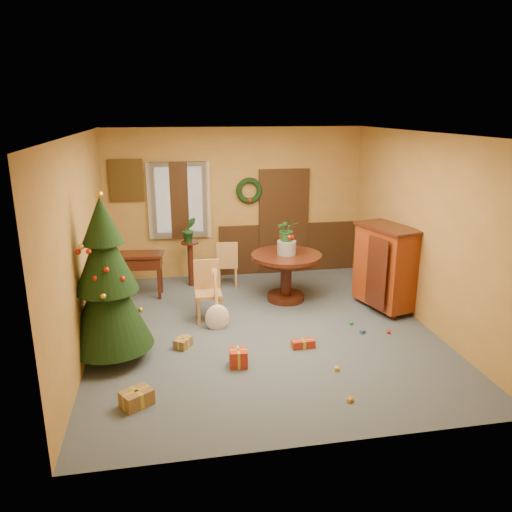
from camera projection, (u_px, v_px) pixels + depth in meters
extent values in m
plane|color=#394553|center=(263.00, 330.00, 7.57)|extent=(5.50, 5.50, 0.00)
plane|color=silver|center=(264.00, 134.00, 6.75)|extent=(5.50, 5.50, 0.00)
plane|color=olive|center=(236.00, 203.00, 9.76)|extent=(5.00, 0.00, 5.00)
plane|color=olive|center=(321.00, 311.00, 4.57)|extent=(5.00, 0.00, 5.00)
plane|color=olive|center=(82.00, 246.00, 6.73)|extent=(0.00, 5.50, 5.50)
plane|color=olive|center=(424.00, 230.00, 7.59)|extent=(0.00, 5.50, 5.50)
cube|color=black|center=(288.00, 248.00, 10.17)|extent=(2.80, 0.06, 1.00)
cube|color=black|center=(284.00, 222.00, 9.99)|extent=(1.00, 0.08, 2.10)
cube|color=white|center=(283.00, 224.00, 10.03)|extent=(0.80, 0.03, 1.90)
cube|color=black|center=(179.00, 200.00, 9.49)|extent=(1.05, 0.08, 1.45)
cube|color=white|center=(179.00, 200.00, 9.52)|extent=(0.88, 0.03, 1.25)
cube|color=white|center=(159.00, 201.00, 9.38)|extent=(0.42, 0.02, 1.45)
cube|color=white|center=(199.00, 200.00, 9.51)|extent=(0.42, 0.02, 1.45)
torus|color=black|center=(249.00, 191.00, 9.65)|extent=(0.51, 0.11, 0.51)
cube|color=#4C3819|center=(126.00, 180.00, 9.22)|extent=(0.62, 0.05, 0.78)
cube|color=gray|center=(127.00, 180.00, 9.25)|extent=(0.48, 0.02, 0.62)
cylinder|color=black|center=(286.00, 256.00, 8.54)|extent=(1.21, 1.21, 0.06)
cylinder|color=black|center=(286.00, 260.00, 8.56)|extent=(1.08, 1.08, 0.04)
cylinder|color=black|center=(286.00, 278.00, 8.65)|extent=(0.19, 0.19, 0.67)
cylinder|color=black|center=(286.00, 297.00, 8.75)|extent=(0.65, 0.65, 0.11)
cylinder|color=slate|center=(287.00, 248.00, 8.50)|extent=(0.32, 0.32, 0.24)
imported|color=#1E4C23|center=(287.00, 229.00, 8.41)|extent=(0.36, 0.31, 0.40)
cube|color=olive|center=(208.00, 294.00, 7.81)|extent=(0.41, 0.41, 0.05)
cube|color=olive|center=(207.00, 274.00, 7.91)|extent=(0.41, 0.04, 0.49)
cube|color=olive|center=(218.00, 303.00, 8.06)|extent=(0.04, 0.04, 0.42)
cube|color=olive|center=(197.00, 304.00, 8.00)|extent=(0.04, 0.04, 0.42)
cube|color=olive|center=(220.00, 311.00, 7.75)|extent=(0.04, 0.04, 0.42)
cube|color=olive|center=(199.00, 312.00, 7.69)|extent=(0.04, 0.04, 0.42)
cube|color=olive|center=(227.00, 265.00, 9.37)|extent=(0.43, 0.43, 0.05)
cube|color=olive|center=(227.00, 254.00, 9.13)|extent=(0.39, 0.09, 0.46)
cube|color=olive|center=(219.00, 278.00, 9.27)|extent=(0.05, 0.05, 0.40)
cube|color=olive|center=(236.00, 278.00, 9.29)|extent=(0.05, 0.05, 0.40)
cube|color=olive|center=(220.00, 273.00, 9.57)|extent=(0.05, 0.05, 0.40)
cube|color=olive|center=(236.00, 273.00, 9.59)|extent=(0.05, 0.05, 0.40)
cylinder|color=black|center=(191.00, 264.00, 9.36)|extent=(0.10, 0.10, 0.83)
cylinder|color=black|center=(190.00, 243.00, 9.24)|extent=(0.33, 0.33, 0.03)
imported|color=#19471E|center=(189.00, 229.00, 9.17)|extent=(0.30, 0.26, 0.47)
cylinder|color=#382111|center=(113.00, 350.00, 6.67)|extent=(0.14, 0.14, 0.24)
cone|color=black|center=(108.00, 299.00, 6.47)|extent=(1.10, 1.10, 1.30)
cone|color=black|center=(104.00, 255.00, 6.29)|extent=(0.80, 0.80, 0.95)
cone|color=black|center=(101.00, 220.00, 6.17)|extent=(0.52, 0.52, 0.60)
sphere|color=gold|center=(99.00, 194.00, 6.08)|extent=(0.10, 0.10, 0.10)
cube|color=black|center=(136.00, 255.00, 8.71)|extent=(0.94, 0.54, 0.05)
cube|color=black|center=(137.00, 262.00, 8.75)|extent=(0.89, 0.49, 0.19)
cube|color=black|center=(116.00, 278.00, 8.76)|extent=(0.09, 0.32, 0.74)
cube|color=black|center=(160.00, 275.00, 8.89)|extent=(0.09, 0.32, 0.74)
cube|color=#60250B|center=(386.00, 267.00, 8.19)|extent=(0.78, 1.14, 1.29)
cube|color=black|center=(389.00, 228.00, 8.00)|extent=(0.85, 1.22, 0.05)
cylinder|color=black|center=(394.00, 316.00, 7.97)|extent=(0.07, 0.07, 0.09)
cylinder|color=black|center=(372.00, 296.00, 8.80)|extent=(0.07, 0.07, 0.09)
cube|color=brown|center=(137.00, 398.00, 5.63)|extent=(0.41, 0.39, 0.18)
cube|color=gold|center=(137.00, 398.00, 5.63)|extent=(0.30, 0.21, 0.18)
cube|color=gold|center=(137.00, 398.00, 5.63)|extent=(0.17, 0.23, 0.18)
cube|color=#A82C16|center=(238.00, 358.00, 6.48)|extent=(0.24, 0.24, 0.23)
cube|color=gold|center=(238.00, 358.00, 6.48)|extent=(0.23, 0.05, 0.23)
cube|color=gold|center=(238.00, 358.00, 6.48)|extent=(0.05, 0.23, 0.23)
cube|color=brown|center=(183.00, 343.00, 7.01)|extent=(0.29, 0.31, 0.14)
cube|color=gold|center=(183.00, 343.00, 7.01)|extent=(0.16, 0.23, 0.14)
cube|color=gold|center=(183.00, 343.00, 7.01)|extent=(0.17, 0.13, 0.14)
cube|color=#A82C16|center=(303.00, 344.00, 7.00)|extent=(0.33, 0.15, 0.11)
cube|color=gold|center=(303.00, 344.00, 7.00)|extent=(0.33, 0.03, 0.12)
cube|color=gold|center=(303.00, 344.00, 7.00)|extent=(0.05, 0.14, 0.12)
cube|color=#224B94|center=(363.00, 332.00, 7.45)|extent=(0.09, 0.08, 0.05)
sphere|color=#25883A|center=(351.00, 323.00, 7.75)|extent=(0.06, 0.06, 0.06)
cube|color=gold|center=(337.00, 369.00, 6.39)|extent=(0.07, 0.09, 0.05)
sphere|color=red|center=(389.00, 332.00, 7.44)|extent=(0.06, 0.06, 0.06)
cube|color=gold|center=(350.00, 400.00, 5.71)|extent=(0.09, 0.09, 0.05)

